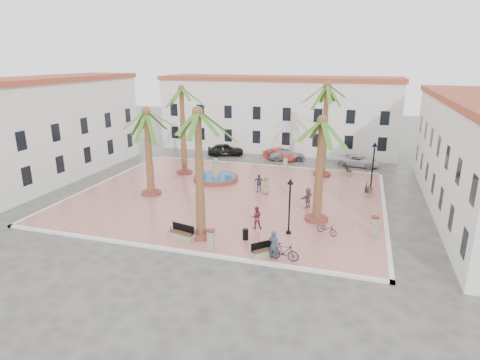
{
  "coord_description": "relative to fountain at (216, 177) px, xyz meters",
  "views": [
    {
      "loc": [
        10.69,
        -31.72,
        11.71
      ],
      "look_at": [
        1.0,
        0.0,
        1.6
      ],
      "focal_mm": 30.0,
      "sensor_mm": 36.0,
      "label": 1
    }
  ],
  "objects": [
    {
      "name": "bench_e",
      "position": [
        14.33,
        -0.14,
        -0.04
      ],
      "size": [
        0.66,
        1.79,
        0.92
      ],
      "rotation": [
        0.0,
        0.0,
        1.5
      ],
      "color": "gray",
      "rests_on": "plaza"
    },
    {
      "name": "kerb_w",
      "position": [
        -10.37,
        -3.76,
        -0.38
      ],
      "size": [
        0.3,
        22.3,
        0.16
      ],
      "primitive_type": "cube",
      "color": "silver",
      "rests_on": "ground"
    },
    {
      "name": "ground",
      "position": [
        2.63,
        -3.76,
        -0.46
      ],
      "size": [
        120.0,
        120.0,
        0.0
      ],
      "primitive_type": "plane",
      "color": "#56544F",
      "rests_on": "ground"
    },
    {
      "name": "bench_s",
      "position": [
        2.45,
        -13.24,
        -0.03
      ],
      "size": [
        1.95,
        0.98,
        0.99
      ],
      "rotation": [
        0.0,
        0.0,
        -0.23
      ],
      "color": "gray",
      "rests_on": "plaza"
    },
    {
      "name": "building_west",
      "position": [
        -16.37,
        -3.76,
        4.56
      ],
      "size": [
        6.4,
        24.4,
        10.0
      ],
      "rotation": [
        0.0,
        0.0,
        1.57
      ],
      "color": "white",
      "rests_on": "ground"
    },
    {
      "name": "bollard_n",
      "position": [
        5.79,
        5.96,
        0.47
      ],
      "size": [
        0.54,
        0.54,
        1.49
      ],
      "rotation": [
        0.0,
        0.0,
        0.02
      ],
      "color": "gray",
      "rests_on": "plaza"
    },
    {
      "name": "bicycle_b",
      "position": [
        9.55,
        -14.16,
        0.24
      ],
      "size": [
        1.83,
        0.62,
        1.08
      ],
      "primitive_type": "imported",
      "rotation": [
        0.0,
        0.0,
        1.51
      ],
      "color": "black",
      "rests_on": "plaza"
    },
    {
      "name": "bollard_se",
      "position": [
        4.87,
        -14.08,
        0.38
      ],
      "size": [
        0.49,
        0.49,
        1.32
      ],
      "rotation": [
        0.0,
        0.0,
        0.05
      ],
      "color": "gray",
      "rests_on": "plaza"
    },
    {
      "name": "fountain",
      "position": [
        0.0,
        0.0,
        0.0
      ],
      "size": [
        4.35,
        4.35,
        2.25
      ],
      "color": "brown",
      "rests_on": "plaza"
    },
    {
      "name": "litter_bin",
      "position": [
        6.56,
        -12.08,
        0.07
      ],
      "size": [
        0.38,
        0.38,
        0.74
      ],
      "primitive_type": "cylinder",
      "color": "black",
      "rests_on": "plaza"
    },
    {
      "name": "bench_ne",
      "position": [
        12.35,
        6.19,
        -0.03
      ],
      "size": [
        0.95,
        1.96,
        0.99
      ],
      "rotation": [
        0.0,
        0.0,
        1.78
      ],
      "color": "gray",
      "rests_on": "plaza"
    },
    {
      "name": "pedestrian_north",
      "position": [
        -4.46,
        6.64,
        0.67
      ],
      "size": [
        0.92,
        1.36,
        1.95
      ],
      "primitive_type": "imported",
      "rotation": [
        0.0,
        0.0,
        1.73
      ],
      "color": "#424347",
      "rests_on": "plaza"
    },
    {
      "name": "palm_s",
      "position": [
        3.56,
        -12.5,
        7.16
      ],
      "size": [
        5.3,
        5.3,
        8.74
      ],
      "color": "brown",
      "rests_on": "plaza"
    },
    {
      "name": "car_silver",
      "position": [
        5.03,
        10.78,
        0.18
      ],
      "size": [
        4.67,
        2.89,
        1.26
      ],
      "primitive_type": "imported",
      "rotation": [
        0.0,
        0.0,
        1.85
      ],
      "color": "#97989F",
      "rests_on": "ground"
    },
    {
      "name": "building_north",
      "position": [
        2.63,
        16.24,
        4.31
      ],
      "size": [
        30.4,
        7.4,
        9.5
      ],
      "color": "white",
      "rests_on": "ground"
    },
    {
      "name": "palm_ne",
      "position": [
        9.82,
        4.83,
        7.81
      ],
      "size": [
        5.74,
        5.74,
        9.5
      ],
      "color": "brown",
      "rests_on": "plaza"
    },
    {
      "name": "pedestrian_fountain_a",
      "position": [
        5.64,
        -2.6,
        0.53
      ],
      "size": [
        0.95,
        0.78,
        1.66
      ],
      "primitive_type": "imported",
      "rotation": [
        0.0,
        0.0,
        0.36
      ],
      "color": "#937A58",
      "rests_on": "plaza"
    },
    {
      "name": "palm_nw",
      "position": [
        -4.01,
        1.43,
        7.49
      ],
      "size": [
        5.2,
        5.2,
        9.07
      ],
      "color": "brown",
      "rests_on": "plaza"
    },
    {
      "name": "lamppost_s",
      "position": [
        9.12,
        -10.3,
        2.38
      ],
      "size": [
        0.43,
        0.43,
        3.96
      ],
      "color": "black",
      "rests_on": "plaza"
    },
    {
      "name": "plaza",
      "position": [
        2.63,
        -3.76,
        -0.38
      ],
      "size": [
        26.0,
        22.0,
        0.15
      ],
      "primitive_type": "cube",
      "color": "#CD766F",
      "rests_on": "ground"
    },
    {
      "name": "pedestrian_east",
      "position": [
        9.66,
        -4.87,
        0.52
      ],
      "size": [
        1.07,
        1.59,
        1.64
      ],
      "primitive_type": "imported",
      "rotation": [
        0.0,
        0.0,
        -2.0
      ],
      "color": "#6D5F55",
      "rests_on": "plaza"
    },
    {
      "name": "kerb_e",
      "position": [
        15.63,
        -3.76,
        -0.38
      ],
      "size": [
        0.3,
        22.3,
        0.16
      ],
      "primitive_type": "cube",
      "color": "silver",
      "rests_on": "ground"
    },
    {
      "name": "cyclist_a",
      "position": [
        8.9,
        -14.16,
        0.6
      ],
      "size": [
        0.72,
        0.53,
        1.81
      ],
      "primitive_type": "imported",
      "rotation": [
        0.0,
        0.0,
        2.98
      ],
      "color": "#303646",
      "rests_on": "plaza"
    },
    {
      "name": "kerb_n",
      "position": [
        2.63,
        7.24,
        -0.38
      ],
      "size": [
        26.3,
        0.3,
        0.16
      ],
      "primitive_type": "cube",
      "color": "silver",
      "rests_on": "ground"
    },
    {
      "name": "lamppost_e",
      "position": [
        14.58,
        1.4,
        2.71
      ],
      "size": [
        0.48,
        0.48,
        4.46
      ],
      "color": "black",
      "rests_on": "plaza"
    },
    {
      "name": "car_black",
      "position": [
        -2.72,
        10.8,
        0.31
      ],
      "size": [
        4.82,
        3.44,
        1.52
      ],
      "primitive_type": "imported",
      "rotation": [
        0.0,
        0.0,
        1.98
      ],
      "color": "black",
      "rests_on": "ground"
    },
    {
      "name": "bicycle_a",
      "position": [
        11.64,
        -9.65,
        0.1
      ],
      "size": [
        1.62,
        1.16,
        0.81
      ],
      "primitive_type": "imported",
      "rotation": [
        0.0,
        0.0,
        1.12
      ],
      "color": "black",
      "rests_on": "plaza"
    },
    {
      "name": "palm_e",
      "position": [
        10.68,
        -7.38,
        6.24
      ],
      "size": [
        5.51,
        5.51,
        7.82
      ],
      "color": "brown",
      "rests_on": "plaza"
    },
    {
      "name": "car_red",
      "position": [
        4.2,
        10.72,
        0.21
      ],
      "size": [
        4.26,
        2.73,
        1.33
      ],
      "primitive_type": "imported",
      "rotation": [
        0.0,
        0.0,
        1.21
      ],
      "color": "#B02D22",
      "rests_on": "ground"
    },
    {
      "name": "car_white",
      "position": [
        13.28,
        10.34,
        0.18
      ],
      "size": [
        4.82,
        2.66,
        1.28
      ],
      "primitive_type": "imported",
      "rotation": [
        0.0,
        0.0,
        1.45
      ],
      "color": "silver",
      "rests_on": "ground"
    },
    {
      "name": "bench_se",
      "position": [
        8.28,
        -13.98,
        -0.05
      ],
      "size": [
        1.58,
        1.53,
        0.89
      ],
      "rotation": [
        0.0,
        0.0,
        0.75
      ],
      "color": "gray",
      "rests_on": "plaza"
    },
    {
      "name": "bollard_e",
      "position": [
        14.72,
        -8.9,
        0.41
      ],
      "size": [
        0.53,
        0.53,
        1.38
      ],
      "rotation": [
        0.0,
        0.0,
        0.07
      ],
      "color": "gray",
      "rests_on": "plaza"
    },
    {
      "name": "kerb_s",
      "position": [
        2.63,
        -14.76,
        -0.38
      ],
      "size": [
        26.3,
        0.3,
        0.16
      ],
      "primitive_type": "cube",
      "color": "silver",
      "rests_on": "ground"
    },
    {
      "name": "pedestrian_fountain_b",
      "position": [
        4.91,
        -2.2,
        0.52
      ],
      "size": [
        0.97,
        0.41,
        1.66
      ],
      "primitive_type": "imported",
      "rotation": [
        0.0,
        0.0,
        -0.0
      ],
      "color": "#373D5B",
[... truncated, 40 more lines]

